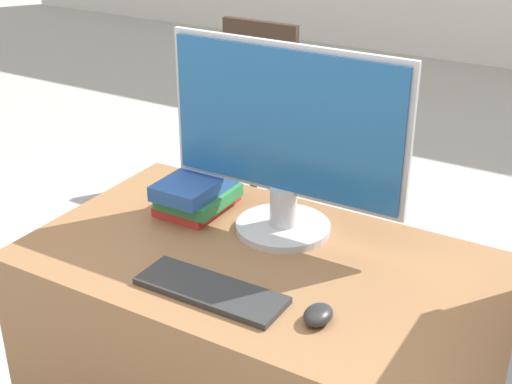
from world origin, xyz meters
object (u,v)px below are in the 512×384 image
keyboard (211,290)px  book_stack (198,192)px  monitor (285,139)px  mouse (318,315)px  far_chair (248,100)px

keyboard → book_stack: size_ratio=1.31×
monitor → mouse: size_ratio=8.01×
keyboard → far_chair: bearing=118.9°
mouse → far_chair: far_chair is taller
mouse → keyboard: bearing=-174.1°
book_stack → monitor: bearing=2.9°
keyboard → book_stack: 0.44m
keyboard → far_chair: 2.23m
monitor → keyboard: bearing=-89.7°
keyboard → book_stack: book_stack is taller
keyboard → far_chair: size_ratio=0.40×
keyboard → mouse: (0.26, 0.03, 0.01)m
mouse → far_chair: size_ratio=0.09×
keyboard → book_stack: bearing=128.3°
mouse → far_chair: 2.34m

